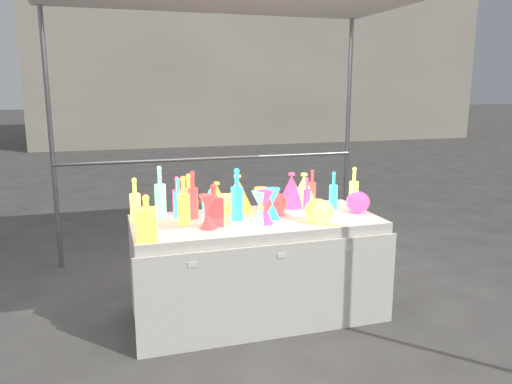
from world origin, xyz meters
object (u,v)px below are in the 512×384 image
object	(u,v)px
lampshade_0	(238,193)
globe_0	(318,212)
cardboard_box_closed	(218,219)
display_table	(256,267)
bottle_0	(189,194)
hourglass_0	(208,212)
decanter_0	(147,218)

from	to	relation	value
lampshade_0	globe_0	bearing A→B (deg)	-36.41
cardboard_box_closed	lampshade_0	distance (m)	2.00
display_table	bottle_0	size ratio (longest dim) A/B	5.90
display_table	lampshade_0	size ratio (longest dim) A/B	6.38
lampshade_0	hourglass_0	bearing A→B (deg)	-117.92
cardboard_box_closed	hourglass_0	size ratio (longest dim) A/B	2.24
display_table	decanter_0	size ratio (longest dim) A/B	6.22
bottle_0	lampshade_0	size ratio (longest dim) A/B	1.08
globe_0	display_table	bearing A→B (deg)	150.83
hourglass_0	lampshade_0	bearing A→B (deg)	52.33
decanter_0	globe_0	size ratio (longest dim) A/B	1.56
cardboard_box_closed	globe_0	distance (m)	2.43
cardboard_box_closed	display_table	bearing A→B (deg)	-90.86
cardboard_box_closed	bottle_0	world-z (taller)	bottle_0
globe_0	lampshade_0	bearing A→B (deg)	133.83
decanter_0	hourglass_0	size ratio (longest dim) A/B	1.26
hourglass_0	globe_0	distance (m)	0.79
bottle_0	hourglass_0	distance (m)	0.44
display_table	cardboard_box_closed	xyz separation A→B (m)	(0.19, 2.12, -0.18)
cardboard_box_closed	bottle_0	distance (m)	2.07
lampshade_0	cardboard_box_closed	bearing A→B (deg)	91.84
cardboard_box_closed	lampshade_0	xyz separation A→B (m)	(-0.26, -1.86, 0.70)
globe_0	lampshade_0	distance (m)	0.67
cardboard_box_closed	decanter_0	xyz separation A→B (m)	(-1.00, -2.43, 0.71)
decanter_0	bottle_0	bearing A→B (deg)	66.06
cardboard_box_closed	bottle_0	xyz separation A→B (m)	(-0.64, -1.84, 0.71)
bottle_0	cardboard_box_closed	bearing A→B (deg)	70.90
cardboard_box_closed	hourglass_0	distance (m)	2.44
hourglass_0	globe_0	xyz separation A→B (m)	(0.78, -0.07, -0.04)
decanter_0	display_table	bearing A→B (deg)	28.11
bottle_0	decanter_0	world-z (taller)	bottle_0
decanter_0	lampshade_0	xyz separation A→B (m)	(0.74, 0.57, -0.00)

